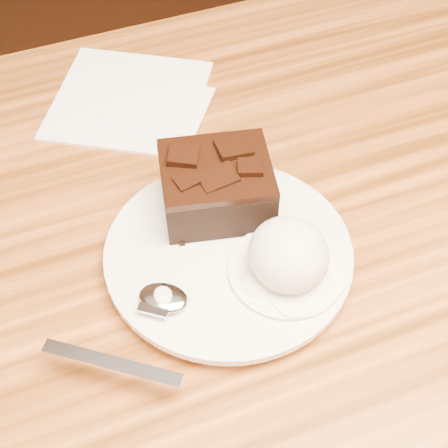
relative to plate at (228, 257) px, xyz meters
name	(u,v)px	position (x,y,z in m)	size (l,w,h in m)	color
plate	(228,257)	(0.00, 0.00, 0.00)	(0.21, 0.21, 0.02)	white
brownie	(216,188)	(0.01, 0.05, 0.03)	(0.09, 0.08, 0.04)	black
ice_cream_scoop	(288,255)	(0.04, -0.04, 0.03)	(0.06, 0.07, 0.05)	silver
melt_puddle	(287,271)	(0.04, -0.04, 0.01)	(0.10, 0.10, 0.00)	white
spoon	(164,299)	(-0.07, -0.03, 0.01)	(0.03, 0.16, 0.01)	silver
napkin	(128,98)	(-0.02, 0.23, -0.01)	(0.15, 0.15, 0.01)	white
crumb_a	(290,279)	(0.03, -0.05, 0.01)	(0.01, 0.01, 0.00)	black
crumb_b	(182,243)	(-0.03, 0.02, 0.01)	(0.01, 0.01, 0.00)	black
crumb_c	(310,272)	(0.05, -0.05, 0.01)	(0.01, 0.00, 0.00)	black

